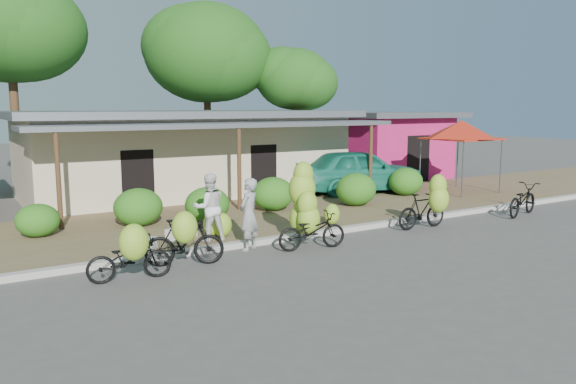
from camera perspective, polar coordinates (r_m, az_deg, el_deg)
name	(u,v)px	position (r m, az deg, el deg)	size (l,w,h in m)	color
ground	(355,253)	(13.72, 6.81, -6.22)	(100.00, 100.00, 0.00)	#4E4B48
sidewalk	(256,217)	(17.78, -3.30, -2.54)	(60.00, 6.00, 0.12)	olive
curb	(309,235)	(15.26, 2.11, -4.35)	(60.00, 0.25, 0.15)	#A8A399
shop_main	(184,152)	(22.90, -10.49, 4.04)	(13.00, 8.50, 3.35)	beige
shop_pink	(383,144)	(28.50, 9.58, 4.84)	(6.00, 6.00, 3.25)	#C91F62
tree_far_center	(3,23)	(26.78, -26.96, 15.06)	(5.91, 5.85, 9.16)	#513720
tree_center_right	(202,51)	(29.48, -8.75, 13.99)	(6.25, 6.21, 8.68)	#513720
tree_near_right	(290,77)	(29.47, 0.21, 11.58)	(4.14, 3.94, 6.56)	#513720
hedge_0	(38,220)	(16.13, -24.09, -2.65)	(1.13, 1.01, 0.88)	#215C15
hedge_1	(138,207)	(16.62, -14.97, -1.49)	(1.40, 1.26, 1.09)	#215C15
hedge_2	(207,205)	(16.77, -8.20, -1.27)	(1.34, 1.21, 1.05)	#215C15
hedge_3	(273,194)	(18.46, -1.53, -0.18)	(1.42, 1.28, 1.11)	#215C15
hedge_4	(356,189)	(19.52, 6.93, 0.27)	(1.44, 1.30, 1.13)	#215C15
hedge_5	(406,181)	(22.13, 11.87, 1.06)	(1.37, 1.23, 1.07)	#215C15
red_canopy	(461,130)	(23.47, 17.21, 6.08)	(3.50, 3.50, 2.86)	#59595E
bike_far_left	(130,256)	(11.78, -15.74, -6.28)	(1.76, 1.29, 1.30)	black
bike_left	(184,240)	(12.59, -10.49, -4.81)	(1.83, 1.38, 1.35)	black
bike_center	(307,214)	(14.08, 1.97, -2.20)	(1.85, 1.31, 2.14)	black
bike_right	(427,206)	(16.55, 13.93, -1.38)	(1.75, 1.19, 1.66)	black
bike_far_right	(522,200)	(19.71, 22.71, -0.74)	(2.10, 1.19, 1.04)	black
loose_banana_a	(213,224)	(14.99, -7.67, -3.22)	(0.52, 0.44, 0.65)	#95BA2E
loose_banana_b	(222,225)	(14.83, -6.68, -3.35)	(0.51, 0.43, 0.64)	#95BA2E
loose_banana_c	(332,214)	(16.34, 4.49, -2.26)	(0.48, 0.41, 0.60)	#95BA2E
sack_near	(182,233)	(14.85, -10.76, -4.10)	(0.85, 0.40, 0.30)	beige
sack_far	(140,243)	(13.98, -14.84, -5.08)	(0.75, 0.38, 0.28)	beige
vendor	(249,214)	(13.81, -4.00, -2.27)	(0.65, 0.43, 1.79)	gray
bystander	(209,207)	(14.34, -8.01, -1.56)	(0.84, 0.66, 1.73)	white
teal_van	(359,171)	(22.48, 7.23, 2.16)	(2.06, 5.13, 1.75)	#1A7861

